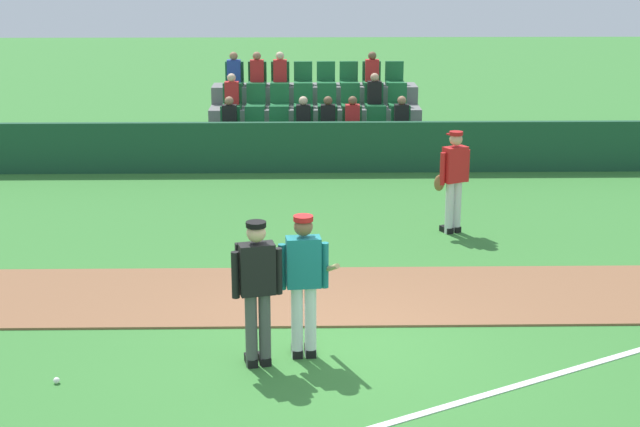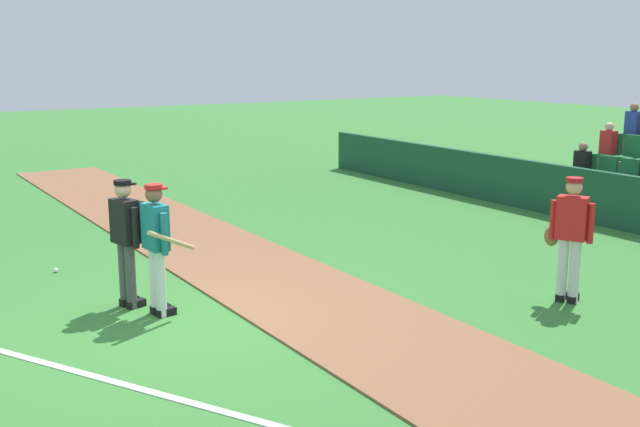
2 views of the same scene
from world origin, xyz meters
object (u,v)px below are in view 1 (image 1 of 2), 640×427
(batter_teal_jersey, at_px, (304,281))
(baseball, at_px, (57,380))
(runner_red_jersey, at_px, (453,178))
(umpire_home_plate, at_px, (257,285))

(batter_teal_jersey, xyz_separation_m, baseball, (-2.79, -0.67, -0.93))
(runner_red_jersey, xyz_separation_m, baseball, (-5.32, -5.65, -0.93))
(umpire_home_plate, relative_size, baseball, 23.78)
(batter_teal_jersey, height_order, runner_red_jersey, same)
(batter_teal_jersey, height_order, baseball, batter_teal_jersey)
(umpire_home_plate, height_order, baseball, umpire_home_plate)
(umpire_home_plate, bearing_deg, batter_teal_jersey, 21.89)
(batter_teal_jersey, xyz_separation_m, runner_red_jersey, (2.53, 4.99, -0.01))
(baseball, bearing_deg, runner_red_jersey, 46.73)
(batter_teal_jersey, relative_size, baseball, 23.78)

